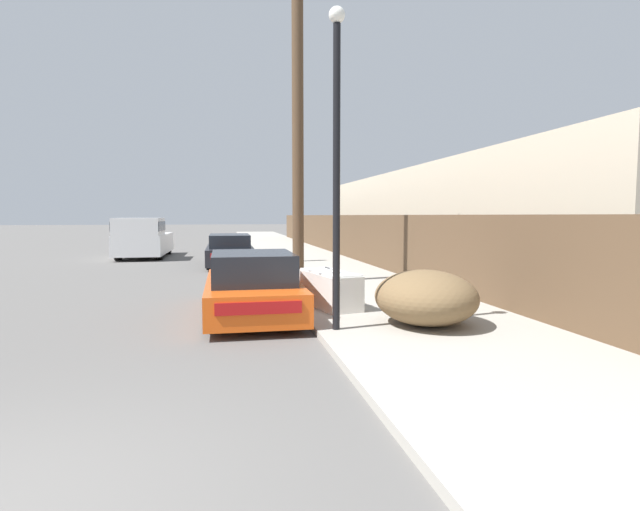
{
  "coord_description": "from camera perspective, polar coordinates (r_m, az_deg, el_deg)",
  "views": [
    {
      "loc": [
        1.72,
        -3.27,
        2.0
      ],
      "look_at": [
        4.4,
        10.58,
        0.87
      ],
      "focal_mm": 28.0,
      "sensor_mm": 36.0,
      "label": 1
    }
  ],
  "objects": [
    {
      "name": "street_lamp",
      "position": [
        8.21,
        1.91,
        12.2
      ],
      "size": [
        0.26,
        0.26,
        5.17
      ],
      "color": "black",
      "rests_on": "sidewalk_curb"
    },
    {
      "name": "pedestrian",
      "position": [
        20.48,
        -2.53,
        1.95
      ],
      "size": [
        0.34,
        0.34,
        1.8
      ],
      "color": "#282D42",
      "rests_on": "sidewalk_curb"
    },
    {
      "name": "car_parked_mid",
      "position": [
        20.26,
        -10.28,
        0.54
      ],
      "size": [
        1.79,
        4.71,
        1.25
      ],
      "rotation": [
        0.0,
        0.0,
        -0.0
      ],
      "color": "black",
      "rests_on": "ground"
    },
    {
      "name": "parked_sports_car_red",
      "position": [
        10.03,
        -7.78,
        -3.57
      ],
      "size": [
        1.79,
        4.32,
        1.29
      ],
      "rotation": [
        0.0,
        0.0,
        -0.0
      ],
      "color": "#E05114",
      "rests_on": "ground"
    },
    {
      "name": "sidewalk_curb",
      "position": [
        27.08,
        -3.34,
        0.49
      ],
      "size": [
        4.2,
        63.0,
        0.12
      ],
      "primitive_type": "cube",
      "color": "#9E998E",
      "rests_on": "ground"
    },
    {
      "name": "utility_pole",
      "position": [
        14.14,
        -2.56,
        16.21
      ],
      "size": [
        1.8,
        0.32,
        9.25
      ],
      "color": "#4C3826",
      "rests_on": "sidewalk_curb"
    },
    {
      "name": "pickup_truck",
      "position": [
        24.82,
        -19.58,
        1.88
      ],
      "size": [
        2.14,
        5.25,
        1.89
      ],
      "rotation": [
        0.0,
        0.0,
        3.13
      ],
      "color": "silver",
      "rests_on": "ground"
    },
    {
      "name": "wooden_fence",
      "position": [
        24.91,
        1.87,
        2.46
      ],
      "size": [
        0.08,
        39.18,
        1.9
      ],
      "primitive_type": "cube",
      "color": "brown",
      "rests_on": "sidewalk_curb"
    },
    {
      "name": "discarded_fridge",
      "position": [
        10.35,
        1.11,
        -3.83
      ],
      "size": [
        1.04,
        1.89,
        0.75
      ],
      "rotation": [
        0.0,
        0.0,
        0.2
      ],
      "color": "white",
      "rests_on": "sidewalk_curb"
    },
    {
      "name": "building_right_house",
      "position": [
        22.26,
        16.77,
        4.32
      ],
      "size": [
        6.0,
        23.77,
        3.93
      ],
      "primitive_type": "cube",
      "color": "beige",
      "rests_on": "ground"
    },
    {
      "name": "brush_pile",
      "position": [
        8.82,
        11.99,
        -4.7
      ],
      "size": [
        1.73,
        1.99,
        0.94
      ],
      "color": "brown",
      "rests_on": "sidewalk_curb"
    }
  ]
}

